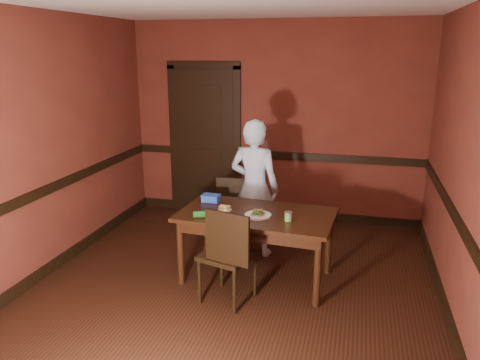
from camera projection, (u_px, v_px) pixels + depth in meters
The scene contains 22 objects.
floor at pixel (231, 291), 4.62m from camera, with size 4.00×4.50×0.01m, color black.
ceiling at pixel (230, 1), 3.90m from camera, with size 4.00×4.50×0.01m, color silver.
wall_back at pixel (275, 123), 6.36m from camera, with size 4.00×0.02×2.70m, color #5D271C.
wall_front at pixel (100, 264), 2.16m from camera, with size 4.00×0.02×2.70m, color #5D271C.
wall_left at pixel (41, 147), 4.74m from camera, with size 0.02×4.50×2.70m, color #5D271C.
wall_right at pixel (468, 172), 3.78m from camera, with size 0.02×4.50×2.70m, color #5D271C.
dado_back at pixel (274, 155), 6.46m from camera, with size 4.00×0.03×0.10m, color black.
dado_left at pixel (47, 190), 4.86m from camera, with size 0.03×4.50×0.10m, color black.
dado_right at pixel (459, 224), 3.90m from camera, with size 0.03×4.50×0.10m, color black.
baseboard_back at pixel (273, 212), 6.69m from camera, with size 4.00×0.03×0.12m, color black.
baseboard_left at pixel (55, 264), 5.08m from camera, with size 0.03×4.50×0.12m, color black.
baseboard_right at pixel (447, 313), 4.13m from camera, with size 0.03×4.50×0.12m, color black.
door at pixel (205, 138), 6.64m from camera, with size 1.05×0.07×2.20m.
dining_table at pixel (256, 246), 4.80m from camera, with size 1.54×0.86×0.72m, color black.
chair_far at pixel (228, 218), 5.38m from camera, with size 0.40×0.40×0.87m, color black, non-canonical shape.
chair_near at pixel (227, 253), 4.36m from camera, with size 0.44×0.44×0.95m, color black, non-canonical shape.
person at pixel (254, 188), 5.31m from camera, with size 0.58×0.38×1.58m, color silver.
sandwich_plate at pixel (258, 214), 4.60m from camera, with size 0.26×0.26×0.07m.
sauce_jar at pixel (288, 216), 4.47m from camera, with size 0.08×0.08×0.09m.
cheese_saucer at pixel (225, 208), 4.78m from camera, with size 0.14×0.14×0.04m.
food_tub at pixel (211, 198), 5.04m from camera, with size 0.19×0.14×0.08m.
wrapped_veg at pixel (205, 214), 4.57m from camera, with size 0.07×0.07×0.24m, color #1A511A.
Camera 1 is at (1.12, -4.00, 2.30)m, focal length 35.00 mm.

